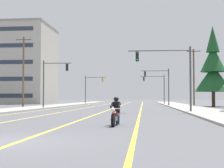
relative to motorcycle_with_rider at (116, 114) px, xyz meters
name	(u,v)px	position (x,y,z in m)	size (l,w,h in m)	color
ground_plane	(11,142)	(-2.78, -6.36, -0.59)	(400.00, 400.00, 0.00)	#515156
lane_stripe_center	(120,106)	(-2.54, 38.64, -0.58)	(0.16, 100.00, 0.01)	yellow
lane_stripe_left	(97,106)	(-6.50, 38.64, -0.58)	(0.16, 100.00, 0.01)	yellow
lane_stripe_right	(142,106)	(1.08, 38.64, -0.58)	(0.16, 100.00, 0.01)	yellow
lane_stripe_far_left	(78,106)	(-9.85, 38.64, -0.58)	(0.16, 100.00, 0.01)	yellow
sidewalk_kerb_right	(183,106)	(7.41, 33.64, -0.52)	(4.40, 110.00, 0.14)	#9E998E
sidewalk_kerb_left	(52,106)	(-12.96, 33.64, -0.52)	(4.40, 110.00, 0.14)	#9E998E
motorcycle_with_rider	(116,114)	(0.00, 0.00, 0.00)	(0.70, 2.19, 1.46)	black
traffic_signal_near_right	(172,68)	(4.04, 14.46, 3.57)	(5.92, 0.37, 6.20)	#47474C
traffic_signal_near_left	(51,77)	(-10.44, 24.51, 3.43)	(3.69, 0.44, 6.20)	#47474C
traffic_signal_mid_right	(161,81)	(4.22, 37.67, 3.50)	(4.64, 0.41, 6.20)	#47474C
traffic_signal_mid_left	(91,85)	(-10.03, 54.06, 3.49)	(4.59, 0.37, 6.20)	#47474C
traffic_signal_far_right	(157,85)	(4.25, 52.25, 3.52)	(5.06, 0.38, 6.20)	#47474C
utility_pole_left_near	(23,70)	(-15.79, 28.76, 4.72)	(2.27, 0.26, 10.18)	brown
utility_pole_right_far	(194,76)	(10.04, 40.62, 4.55)	(2.36, 0.26, 9.82)	brown
conifer_tree_right_verge_far	(213,69)	(12.21, 35.40, 5.20)	(5.74, 5.74, 12.63)	#423023
apartment_building_far_left_block	(6,65)	(-31.59, 59.07, 8.79)	(21.97, 14.72, 18.75)	#B2ADA3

